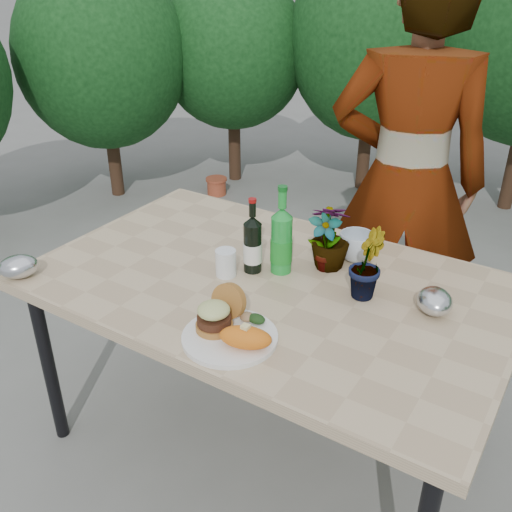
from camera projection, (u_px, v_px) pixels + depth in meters
The scene contains 18 objects.
ground at pixel (267, 440), 2.30m from camera, with size 80.00×80.00×0.00m, color slate.
patio_table at pixel (268, 294), 1.97m from camera, with size 1.60×1.00×0.75m.
shrub_hedge at pixel (444, 83), 3.06m from camera, with size 6.88×5.10×2.17m.
dinner_plate at pixel (230, 337), 1.65m from camera, with size 0.28×0.28×0.01m, color white.
burger_stack at pixel (218, 313), 1.66m from camera, with size 0.11×0.16×0.11m.
sweet_potato at pixel (246, 337), 1.58m from camera, with size 0.15×0.08×0.06m, color orange.
grilled_veg at pixel (252, 318), 1.70m from camera, with size 0.08×0.05×0.03m.
wine_bottle at pixel (253, 245), 1.96m from camera, with size 0.07×0.07×0.27m.
sparkling_water at pixel (281, 241), 1.95m from camera, with size 0.08×0.08×0.32m.
plastic_cup at pixel (226, 263), 1.96m from camera, with size 0.07×0.07×0.10m, color white.
seedling_left at pixel (324, 242), 1.96m from camera, with size 0.12×0.08×0.22m, color #23511B.
seedling_mid at pixel (366, 264), 1.81m from camera, with size 0.13×0.10×0.23m, color #2A6121.
seedling_right at pixel (330, 236), 1.97m from camera, with size 0.14×0.14×0.24m, color #25511B.
blue_bowl at pixel (356, 247), 2.05m from camera, with size 0.13×0.13×0.10m, color silver.
foil_packet_left at pixel (19, 266), 1.95m from camera, with size 0.13×0.11×0.08m, color silver.
foil_packet_right at pixel (435, 301), 1.76m from camera, with size 0.13×0.11×0.08m, color silver.
person at pixel (406, 183), 2.36m from camera, with size 0.65×0.43×1.79m, color #A66D53.
terracotta_pot at pixel (217, 186), 4.58m from camera, with size 0.17×0.17×0.14m.
Camera 1 is at (0.87, -1.44, 1.75)m, focal length 40.00 mm.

